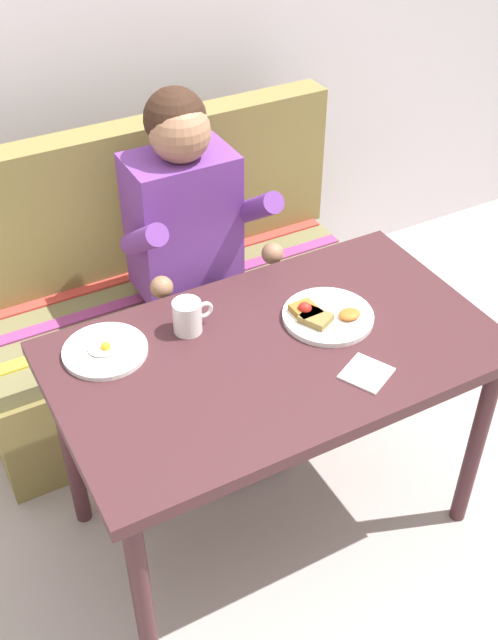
{
  "coord_description": "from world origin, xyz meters",
  "views": [
    {
      "loc": [
        -0.81,
        -1.35,
        2.08
      ],
      "look_at": [
        0.0,
        0.15,
        0.72
      ],
      "focal_mm": 43.14,
      "sensor_mm": 36.0,
      "label": 1
    }
  ],
  "objects": [
    {
      "name": "ground_plane",
      "position": [
        0.0,
        0.0,
        0.0
      ],
      "size": [
        8.0,
        8.0,
        0.0
      ],
      "primitive_type": "plane",
      "color": "#ACA09A"
    },
    {
      "name": "back_wall",
      "position": [
        0.0,
        1.27,
        1.3
      ],
      "size": [
        4.4,
        0.1,
        2.6
      ],
      "primitive_type": "cube",
      "color": "silver",
      "rests_on": "ground"
    },
    {
      "name": "table",
      "position": [
        0.0,
        0.0,
        0.65
      ],
      "size": [
        1.2,
        0.7,
        0.73
      ],
      "color": "#412125",
      "rests_on": "ground"
    },
    {
      "name": "couch",
      "position": [
        0.0,
        0.76,
        0.33
      ],
      "size": [
        1.44,
        0.56,
        1.0
      ],
      "color": "olive",
      "rests_on": "ground"
    },
    {
      "name": "person",
      "position": [
        0.03,
        0.59,
        0.74
      ],
      "size": [
        0.45,
        0.61,
        1.21
      ],
      "color": "#6D3690",
      "rests_on": "ground"
    },
    {
      "name": "plate_breakfast",
      "position": [
        0.18,
        0.04,
        0.74
      ],
      "size": [
        0.26,
        0.26,
        0.05
      ],
      "color": "white",
      "rests_on": "table"
    },
    {
      "name": "plate_eggs",
      "position": [
        -0.41,
        0.2,
        0.74
      ],
      "size": [
        0.23,
        0.23,
        0.04
      ],
      "color": "white",
      "rests_on": "table"
    },
    {
      "name": "coffee_mug",
      "position": [
        -0.17,
        0.18,
        0.78
      ],
      "size": [
        0.12,
        0.08,
        0.1
      ],
      "color": "white",
      "rests_on": "table"
    },
    {
      "name": "napkin",
      "position": [
        0.15,
        -0.2,
        0.73
      ],
      "size": [
        0.15,
        0.15,
        0.01
      ],
      "primitive_type": "cube",
      "rotation": [
        0.0,
        0.0,
        0.47
      ],
      "color": "silver",
      "rests_on": "table"
    }
  ]
}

